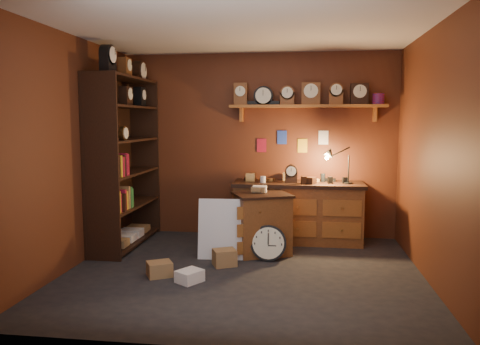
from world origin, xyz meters
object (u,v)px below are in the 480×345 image
(workbench, at_px, (298,209))
(low_cabinet, at_px, (262,221))
(big_round_clock, at_px, (268,243))
(shelving_unit, at_px, (123,155))

(workbench, xyz_separation_m, low_cabinet, (-0.45, -0.68, -0.05))
(low_cabinet, relative_size, big_round_clock, 1.97)
(shelving_unit, xyz_separation_m, low_cabinet, (1.93, -0.18, -0.83))
(workbench, height_order, low_cabinet, workbench)
(shelving_unit, xyz_separation_m, big_round_clock, (2.04, -0.48, -1.04))
(workbench, bearing_deg, shelving_unit, -168.29)
(workbench, height_order, big_round_clock, workbench)
(workbench, distance_m, big_round_clock, 1.07)
(shelving_unit, relative_size, big_round_clock, 5.79)
(workbench, relative_size, low_cabinet, 2.09)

